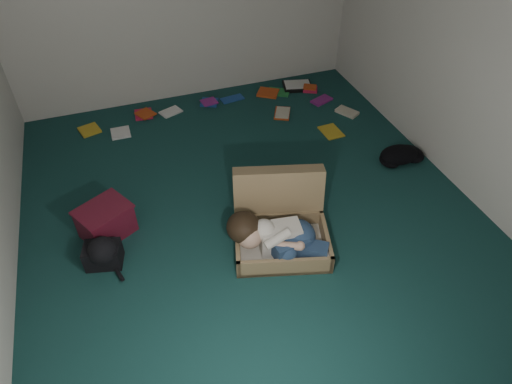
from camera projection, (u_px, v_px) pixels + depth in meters
floor at (251, 210)px, 4.19m from camera, size 4.50×4.50×0.00m
wall_front at (438, 353)px, 1.74m from camera, size 4.50×0.00×4.50m
wall_right at (475, 43)px, 3.81m from camera, size 0.00×4.50×4.50m
suitcase at (280, 223)px, 3.83m from camera, size 0.94×0.93×0.56m
person at (276, 236)px, 3.66m from camera, size 0.78×0.56×0.35m
maroon_bin at (106, 221)px, 3.88m from camera, size 0.53×0.50×0.29m
backpack at (103, 254)px, 3.65m from camera, size 0.41×0.36×0.21m
clothing_pile at (406, 160)px, 4.62m from camera, size 0.55×0.50×0.15m
paper_tray at (297, 86)px, 5.86m from camera, size 0.41×0.35×0.05m
book_scatter at (240, 109)px, 5.47m from camera, size 3.13×1.33×0.02m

